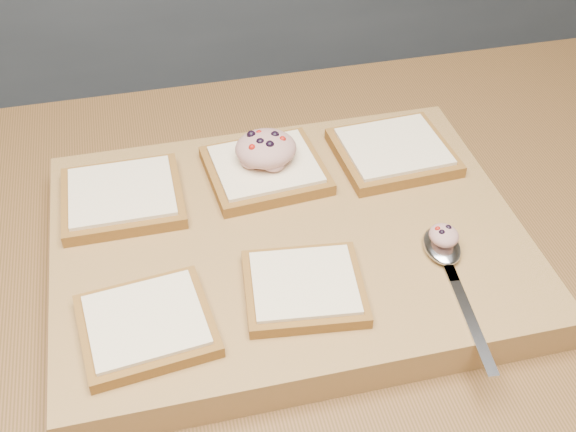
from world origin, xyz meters
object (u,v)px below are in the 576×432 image
at_px(cutting_board, 288,244).
at_px(bread_far_center, 265,169).
at_px(tuna_salad_dollop, 266,148).
at_px(spoon, 446,256).

relative_size(cutting_board, bread_far_center, 3.53).
distance_m(tuna_salad_dollop, spoon, 0.23).
bearing_deg(tuna_salad_dollop, spoon, -51.04).
bearing_deg(bread_far_center, cutting_board, -87.82).
bearing_deg(bread_far_center, tuna_salad_dollop, 69.24).
height_order(cutting_board, tuna_salad_dollop, tuna_salad_dollop).
relative_size(bread_far_center, spoon, 0.74).
distance_m(bread_far_center, spoon, 0.23).
bearing_deg(spoon, tuna_salad_dollop, 128.96).
xyz_separation_m(cutting_board, bread_far_center, (-0.00, 0.10, 0.03)).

